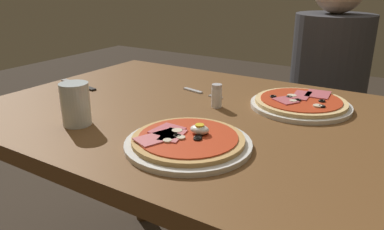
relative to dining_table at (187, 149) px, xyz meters
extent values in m
cube|color=brown|center=(0.00, 0.00, 0.11)|extent=(1.11, 0.85, 0.04)
cylinder|color=#4A3018|center=(-0.50, 0.37, -0.28)|extent=(0.07, 0.07, 0.73)
cylinder|color=#4A3018|center=(0.50, 0.37, -0.28)|extent=(0.07, 0.07, 0.73)
cylinder|color=white|center=(0.14, -0.21, 0.13)|extent=(0.28, 0.28, 0.01)
cylinder|color=tan|center=(0.14, -0.21, 0.14)|extent=(0.25, 0.25, 0.01)
cylinder|color=red|center=(0.14, -0.21, 0.15)|extent=(0.22, 0.22, 0.00)
torus|color=black|center=(0.16, -0.19, 0.15)|extent=(0.02, 0.02, 0.00)
torus|color=black|center=(0.16, -0.18, 0.15)|extent=(0.02, 0.02, 0.00)
torus|color=black|center=(0.16, -0.21, 0.15)|extent=(0.02, 0.02, 0.00)
torus|color=black|center=(0.17, -0.21, 0.15)|extent=(0.02, 0.02, 0.00)
torus|color=black|center=(0.12, -0.23, 0.15)|extent=(0.02, 0.02, 0.00)
cube|color=#C65B66|center=(0.09, -0.21, 0.15)|extent=(0.06, 0.07, 0.00)
cube|color=#D16B70|center=(0.11, -0.23, 0.15)|extent=(0.06, 0.08, 0.00)
cube|color=#D16B70|center=(0.09, -0.26, 0.15)|extent=(0.08, 0.11, 0.00)
cylinder|color=beige|center=(0.11, -0.20, 0.15)|extent=(0.02, 0.02, 0.00)
cylinder|color=beige|center=(0.12, -0.26, 0.15)|extent=(0.02, 0.02, 0.00)
cylinder|color=beige|center=(0.13, -0.23, 0.15)|extent=(0.02, 0.02, 0.00)
ellipsoid|color=white|center=(0.16, -0.19, 0.16)|extent=(0.04, 0.03, 0.02)
cylinder|color=yellow|center=(0.16, -0.19, 0.17)|extent=(0.02, 0.02, 0.00)
cylinder|color=white|center=(0.27, 0.18, 0.13)|extent=(0.28, 0.28, 0.01)
cylinder|color=#E5C17F|center=(0.27, 0.18, 0.14)|extent=(0.26, 0.26, 0.01)
cylinder|color=red|center=(0.27, 0.18, 0.15)|extent=(0.22, 0.22, 0.00)
torus|color=black|center=(0.34, 0.14, 0.15)|extent=(0.02, 0.02, 0.00)
torus|color=black|center=(0.26, 0.16, 0.15)|extent=(0.02, 0.02, 0.00)
torus|color=black|center=(0.19, 0.16, 0.15)|extent=(0.02, 0.02, 0.00)
torus|color=black|center=(0.24, 0.18, 0.15)|extent=(0.02, 0.02, 0.00)
torus|color=black|center=(0.32, 0.19, 0.15)|extent=(0.02, 0.02, 0.00)
cube|color=#C65B66|center=(0.24, 0.14, 0.15)|extent=(0.08, 0.08, 0.00)
cube|color=#C65B66|center=(0.26, 0.21, 0.15)|extent=(0.05, 0.10, 0.00)
cube|color=#C65B66|center=(0.30, 0.25, 0.15)|extent=(0.07, 0.09, 0.00)
cylinder|color=beige|center=(0.26, 0.15, 0.15)|extent=(0.02, 0.02, 0.00)
cylinder|color=beige|center=(0.33, 0.14, 0.15)|extent=(0.02, 0.02, 0.00)
cylinder|color=beige|center=(0.24, 0.19, 0.15)|extent=(0.03, 0.03, 0.00)
cylinder|color=silver|center=(-0.17, -0.25, 0.18)|extent=(0.07, 0.07, 0.11)
cylinder|color=silver|center=(-0.17, -0.25, 0.16)|extent=(0.06, 0.06, 0.07)
cube|color=silver|center=(-0.08, 0.16, 0.13)|extent=(0.08, 0.03, 0.00)
cube|color=silver|center=(0.02, 0.13, 0.13)|extent=(0.04, 0.01, 0.00)
cube|color=silver|center=(0.02, 0.13, 0.13)|extent=(0.04, 0.01, 0.00)
cube|color=silver|center=(0.02, 0.14, 0.13)|extent=(0.04, 0.01, 0.00)
cube|color=silver|center=(0.02, 0.14, 0.13)|extent=(0.04, 0.01, 0.00)
cube|color=silver|center=(-0.49, 0.01, 0.13)|extent=(0.11, 0.04, 0.00)
cube|color=black|center=(-0.39, -0.01, 0.13)|extent=(0.09, 0.03, 0.01)
cylinder|color=white|center=(0.06, 0.06, 0.15)|extent=(0.03, 0.03, 0.05)
cylinder|color=silver|center=(0.06, 0.06, 0.19)|extent=(0.03, 0.03, 0.01)
cylinder|color=black|center=(0.20, 0.80, -0.42)|extent=(0.29, 0.29, 0.46)
cylinder|color=#38383D|center=(0.20, 0.80, 0.07)|extent=(0.32, 0.32, 0.52)
camera|label=1|loc=(0.55, -0.84, 0.48)|focal=35.41mm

